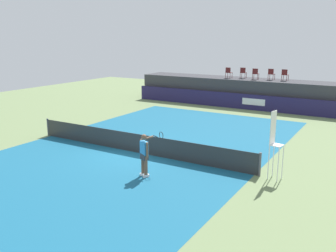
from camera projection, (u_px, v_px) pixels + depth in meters
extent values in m
plane|color=#6B7F51|center=(167.00, 138.00, 20.59)|extent=(48.00, 48.00, 0.00)
cube|color=#16597A|center=(136.00, 152.00, 18.09)|extent=(12.00, 22.00, 0.00)
cube|color=#231E4C|center=(235.00, 101.00, 29.21)|extent=(18.00, 0.20, 1.20)
cube|color=white|center=(253.00, 102.00, 28.33)|extent=(1.80, 0.02, 0.50)
cube|color=#38383D|center=(243.00, 92.00, 30.59)|extent=(18.00, 2.80, 2.20)
cylinder|color=#561919|center=(232.00, 75.00, 30.68)|extent=(0.04, 0.04, 0.44)
cylinder|color=#561919|center=(228.00, 75.00, 30.90)|extent=(0.04, 0.04, 0.44)
cylinder|color=#561919|center=(230.00, 76.00, 30.35)|extent=(0.04, 0.04, 0.44)
cylinder|color=#561919|center=(226.00, 75.00, 30.57)|extent=(0.04, 0.04, 0.44)
cube|color=#561919|center=(229.00, 73.00, 30.57)|extent=(0.46, 0.46, 0.03)
cube|color=#561919|center=(228.00, 70.00, 30.35)|extent=(0.44, 0.05, 0.42)
cylinder|color=#561919|center=(246.00, 75.00, 30.62)|extent=(0.04, 0.04, 0.44)
cylinder|color=#561919|center=(242.00, 75.00, 30.81)|extent=(0.04, 0.04, 0.44)
cylinder|color=#561919|center=(245.00, 76.00, 30.28)|extent=(0.04, 0.04, 0.44)
cylinder|color=#561919|center=(240.00, 76.00, 30.46)|extent=(0.04, 0.04, 0.44)
cube|color=#561919|center=(243.00, 73.00, 30.49)|extent=(0.46, 0.46, 0.03)
cube|color=#561919|center=(243.00, 70.00, 30.26)|extent=(0.44, 0.05, 0.42)
cylinder|color=#561919|center=(259.00, 77.00, 29.69)|extent=(0.04, 0.04, 0.44)
cylinder|color=#561919|center=(254.00, 76.00, 29.88)|extent=(0.04, 0.04, 0.44)
cylinder|color=#561919|center=(257.00, 77.00, 29.35)|extent=(0.04, 0.04, 0.44)
cylinder|color=#561919|center=(252.00, 77.00, 29.54)|extent=(0.04, 0.04, 0.44)
cube|color=#561919|center=(256.00, 74.00, 29.56)|extent=(0.45, 0.45, 0.03)
cube|color=#561919|center=(255.00, 71.00, 29.33)|extent=(0.44, 0.04, 0.42)
cylinder|color=#561919|center=(275.00, 77.00, 29.43)|extent=(0.04, 0.04, 0.44)
cylinder|color=#561919|center=(270.00, 77.00, 29.65)|extent=(0.04, 0.04, 0.44)
cylinder|color=#561919|center=(273.00, 77.00, 29.11)|extent=(0.04, 0.04, 0.44)
cylinder|color=#561919|center=(268.00, 77.00, 29.33)|extent=(0.04, 0.04, 0.44)
cube|color=#561919|center=(272.00, 74.00, 29.32)|extent=(0.47, 0.47, 0.03)
cube|color=#561919|center=(271.00, 71.00, 29.11)|extent=(0.44, 0.05, 0.42)
cylinder|color=#561919|center=(288.00, 78.00, 28.85)|extent=(0.04, 0.04, 0.44)
cylinder|color=#561919|center=(283.00, 77.00, 29.09)|extent=(0.04, 0.04, 0.44)
cylinder|color=#561919|center=(287.00, 78.00, 28.54)|extent=(0.04, 0.04, 0.44)
cylinder|color=#561919|center=(282.00, 78.00, 28.77)|extent=(0.04, 0.04, 0.44)
cube|color=#561919|center=(285.00, 75.00, 28.76)|extent=(0.48, 0.48, 0.03)
cube|color=#561919|center=(285.00, 72.00, 28.54)|extent=(0.44, 0.06, 0.42)
cylinder|color=white|center=(278.00, 165.00, 14.24)|extent=(0.04, 0.04, 1.40)
cylinder|color=white|center=(283.00, 162.00, 14.53)|extent=(0.04, 0.04, 1.40)
cylinder|color=white|center=(268.00, 163.00, 14.50)|extent=(0.04, 0.04, 1.40)
cylinder|color=white|center=(273.00, 160.00, 14.80)|extent=(0.04, 0.04, 1.40)
cube|color=white|center=(277.00, 145.00, 14.35)|extent=(0.52, 0.52, 0.03)
cube|color=white|center=(273.00, 127.00, 14.32)|extent=(0.11, 0.44, 1.33)
cube|color=#2D2D2D|center=(136.00, 143.00, 17.98)|extent=(12.40, 0.02, 0.95)
cylinder|color=#4C4C51|center=(48.00, 127.00, 21.06)|extent=(0.10, 0.10, 1.00)
cylinder|color=#4C4C51|center=(260.00, 164.00, 14.88)|extent=(0.10, 0.10, 1.00)
cube|color=white|center=(146.00, 176.00, 14.88)|extent=(0.22, 0.29, 0.10)
cylinder|color=brown|center=(146.00, 165.00, 14.77)|extent=(0.14, 0.14, 0.82)
cube|color=white|center=(143.00, 174.00, 15.07)|extent=(0.22, 0.29, 0.10)
cylinder|color=brown|center=(143.00, 163.00, 14.97)|extent=(0.14, 0.14, 0.82)
cube|color=#333338|center=(144.00, 157.00, 14.79)|extent=(0.40, 0.34, 0.24)
cube|color=#338CCC|center=(144.00, 148.00, 14.71)|extent=(0.41, 0.33, 0.56)
sphere|color=brown|center=(144.00, 137.00, 14.60)|extent=(0.22, 0.22, 0.22)
cylinder|color=brown|center=(147.00, 150.00, 14.52)|extent=(0.09, 0.09, 0.60)
cylinder|color=brown|center=(147.00, 138.00, 14.98)|extent=(0.34, 0.59, 0.14)
cylinder|color=black|center=(155.00, 136.00, 15.20)|extent=(0.29, 0.16, 0.03)
torus|color=black|center=(161.00, 135.00, 15.36)|extent=(0.29, 0.15, 0.30)
sphere|color=#D8EA33|center=(196.00, 149.00, 18.49)|extent=(0.07, 0.07, 0.07)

